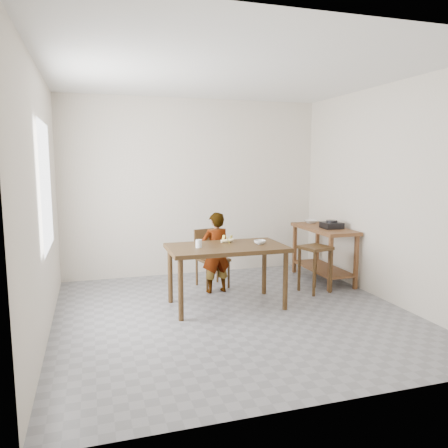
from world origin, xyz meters
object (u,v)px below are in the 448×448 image
object	(u,v)px
dining_table	(226,276)
child	(216,253)
dining_chair	(212,259)
stool	(315,269)
prep_counter	(323,254)

from	to	relation	value
dining_table	child	bearing A→B (deg)	86.69
dining_chair	stool	size ratio (longest dim) A/B	1.28
dining_table	dining_chair	xyz separation A→B (m)	(0.06, 0.85, 0.03)
dining_table	child	size ratio (longest dim) A/B	1.29
prep_counter	dining_chair	xyz separation A→B (m)	(-1.66, 0.15, 0.00)
child	stool	bearing A→B (deg)	156.68
prep_counter	dining_table	bearing A→B (deg)	-157.85
child	dining_table	bearing A→B (deg)	79.73
dining_chair	prep_counter	bearing A→B (deg)	-16.91
dining_table	dining_chair	size ratio (longest dim) A/B	1.74
child	stool	xyz separation A→B (m)	(1.28, -0.38, -0.23)
prep_counter	child	world-z (taller)	child
dining_table	stool	bearing A→B (deg)	9.34
dining_table	prep_counter	bearing A→B (deg)	22.15
dining_table	stool	distance (m)	1.34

